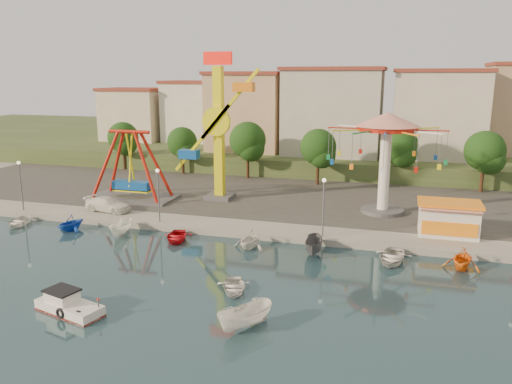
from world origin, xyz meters
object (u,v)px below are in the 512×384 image
at_px(kamikaze_tower, 221,131).
at_px(skiff, 245,317).
at_px(van, 108,204).
at_px(rowboat_a, 234,287).
at_px(pirate_ship_ride, 131,167).
at_px(wave_swinger, 386,140).
at_px(cabin_motorboat, 68,306).

bearing_deg(kamikaze_tower, skiff, -67.35).
xyz_separation_m(kamikaze_tower, van, (-9.80, -8.15, -7.14)).
bearing_deg(kamikaze_tower, rowboat_a, -68.12).
distance_m(pirate_ship_ride, wave_swinger, 28.39).
xyz_separation_m(wave_swinger, skiff, (-6.71, -26.41, -7.43)).
xyz_separation_m(kamikaze_tower, rowboat_a, (8.95, -22.28, -8.14)).
bearing_deg(pirate_ship_ride, wave_swinger, 4.05).
height_order(kamikaze_tower, van, kamikaze_tower).
xyz_separation_m(pirate_ship_ride, cabin_motorboat, (10.00, -25.53, -3.96)).
distance_m(wave_swinger, rowboat_a, 24.71).
distance_m(kamikaze_tower, cabin_motorboat, 29.32).
xyz_separation_m(wave_swinger, van, (-27.81, -7.47, -6.86)).
height_order(pirate_ship_ride, cabin_motorboat, pirate_ship_ride).
height_order(pirate_ship_ride, wave_swinger, wave_swinger).
relative_size(kamikaze_tower, rowboat_a, 5.01).
relative_size(rowboat_a, van, 0.65).
height_order(cabin_motorboat, rowboat_a, cabin_motorboat).
bearing_deg(kamikaze_tower, van, -140.25).
distance_m(cabin_motorboat, van, 22.31).
distance_m(pirate_ship_ride, van, 6.28).
height_order(pirate_ship_ride, kamikaze_tower, kamikaze_tower).
distance_m(rowboat_a, skiff, 5.36).
height_order(cabin_motorboat, van, van).
relative_size(kamikaze_tower, wave_swinger, 1.42).
relative_size(cabin_motorboat, skiff, 1.24).
distance_m(pirate_ship_ride, skiff, 32.64).
bearing_deg(cabin_motorboat, rowboat_a, 48.31).
distance_m(wave_swinger, van, 29.60).
height_order(kamikaze_tower, wave_swinger, kamikaze_tower).
bearing_deg(van, rowboat_a, -119.27).
height_order(rowboat_a, van, van).
bearing_deg(kamikaze_tower, wave_swinger, -2.16).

